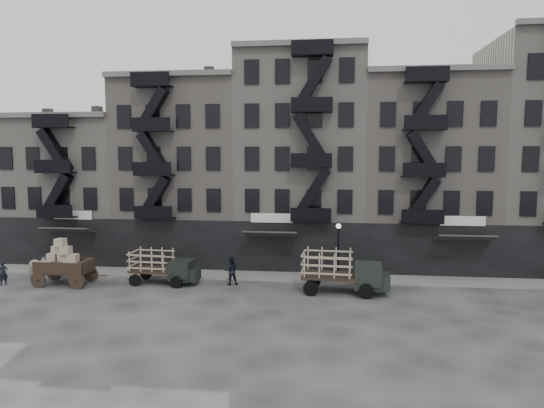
# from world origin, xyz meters

# --- Properties ---
(ground) EXTENTS (140.00, 140.00, 0.00)m
(ground) POSITION_xyz_m (0.00, 0.00, 0.00)
(ground) COLOR #38383A
(ground) RESTS_ON ground
(sidewalk) EXTENTS (55.00, 2.50, 0.15)m
(sidewalk) POSITION_xyz_m (0.00, 3.75, 0.07)
(sidewalk) COLOR slate
(sidewalk) RESTS_ON ground
(building_west) EXTENTS (10.00, 11.35, 13.20)m
(building_west) POSITION_xyz_m (-20.00, 9.83, 6.00)
(building_west) COLOR gray
(building_west) RESTS_ON ground
(building_midwest) EXTENTS (10.00, 11.35, 16.20)m
(building_midwest) POSITION_xyz_m (-10.00, 9.83, 7.50)
(building_midwest) COLOR gray
(building_midwest) RESTS_ON ground
(building_center) EXTENTS (10.00, 11.35, 18.20)m
(building_center) POSITION_xyz_m (-0.00, 9.82, 8.50)
(building_center) COLOR gray
(building_center) RESTS_ON ground
(building_mideast) EXTENTS (10.00, 11.35, 16.20)m
(building_mideast) POSITION_xyz_m (10.00, 9.83, 7.50)
(building_mideast) COLOR gray
(building_mideast) RESTS_ON ground
(lamp_post) EXTENTS (0.36, 0.36, 4.28)m
(lamp_post) POSITION_xyz_m (3.00, 2.60, 2.78)
(lamp_post) COLOR black
(lamp_post) RESTS_ON ground
(horse) EXTENTS (2.19, 1.28, 1.73)m
(horse) POSITION_xyz_m (-19.04, 1.39, 0.87)
(horse) COLOR beige
(horse) RESTS_ON ground
(wagon) EXTENTS (3.89, 2.12, 3.27)m
(wagon) POSITION_xyz_m (-16.16, -0.00, 1.87)
(wagon) COLOR black
(wagon) RESTS_ON ground
(stake_truck_west) EXTENTS (4.92, 2.23, 2.42)m
(stake_truck_west) POSITION_xyz_m (-9.30, 1.04, 1.38)
(stake_truck_west) COLOR black
(stake_truck_west) RESTS_ON ground
(stake_truck_east) EXTENTS (5.77, 2.66, 2.83)m
(stake_truck_east) POSITION_xyz_m (3.24, 0.21, 1.62)
(stake_truck_east) COLOR black
(stake_truck_east) RESTS_ON ground
(pedestrian_west) EXTENTS (0.68, 0.73, 1.67)m
(pedestrian_west) POSITION_xyz_m (-20.26, -0.60, 0.83)
(pedestrian_west) COLOR black
(pedestrian_west) RESTS_ON ground
(pedestrian_mid) EXTENTS (1.16, 1.00, 2.03)m
(pedestrian_mid) POSITION_xyz_m (-4.45, 1.33, 1.01)
(pedestrian_mid) COLOR black
(pedestrian_mid) RESTS_ON ground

